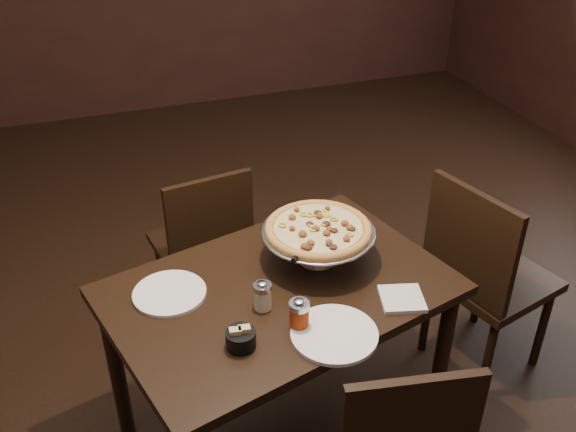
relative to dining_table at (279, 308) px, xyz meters
name	(u,v)px	position (x,y,z in m)	size (l,w,h in m)	color
room	(264,94)	(-0.03, 0.04, 0.78)	(6.04, 7.04, 2.84)	black
dining_table	(279,308)	(0.00, 0.00, 0.00)	(1.30, 1.02, 0.72)	black
pizza_stand	(318,229)	(0.18, 0.10, 0.23)	(0.41, 0.41, 0.17)	#BCBBC3
parmesan_shaker	(263,296)	(-0.09, -0.09, 0.15)	(0.06, 0.06, 0.11)	beige
pepper_flake_shaker	(299,315)	(-0.01, -0.22, 0.15)	(0.07, 0.07, 0.11)	maroon
packet_caddy	(241,338)	(-0.20, -0.24, 0.13)	(0.09, 0.09, 0.07)	black
napkin_stack	(402,299)	(0.36, -0.21, 0.10)	(0.14, 0.14, 0.02)	silver
plate_left	(170,293)	(-0.36, 0.08, 0.10)	(0.25, 0.25, 0.01)	white
plate_near	(334,334)	(0.08, -0.29, 0.10)	(0.27, 0.27, 0.01)	white
serving_spatula	(301,252)	(0.07, -0.01, 0.23)	(0.16, 0.16, 0.02)	#BCBBC3
chair_far	(204,242)	(-0.11, 0.73, -0.17)	(0.44, 0.44, 0.83)	black
chair_side	(483,273)	(0.90, 0.06, -0.12)	(0.52, 0.52, 0.92)	black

